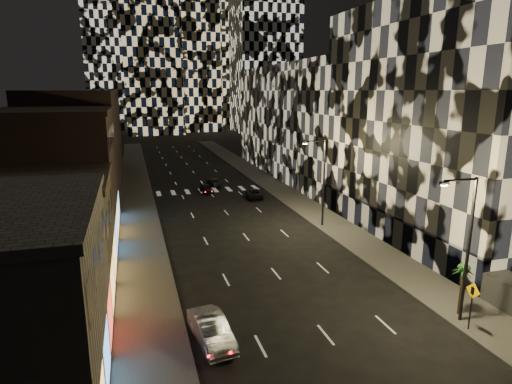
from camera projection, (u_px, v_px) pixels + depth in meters
sidewalk_left at (136, 194)px, 58.73m from camera, size 4.00×120.00×0.15m
sidewalk_right at (274, 186)px, 64.21m from camera, size 4.00×120.00×0.15m
curb_left at (152, 193)px, 59.31m from camera, size 0.20×120.00×0.15m
curb_right at (261, 186)px, 63.63m from camera, size 0.20×120.00×0.15m
retail_tan at (34, 242)px, 28.83m from camera, size 10.00×10.00×8.00m
retail_brown at (58, 178)px, 40.04m from camera, size 10.00×15.00×12.00m
retail_filler_left at (84, 138)px, 64.56m from camera, size 10.00×40.00×14.00m
midrise_right at (461, 123)px, 40.61m from camera, size 16.00×25.00×22.00m
midrise_base at (383, 225)px, 40.70m from camera, size 0.60×25.00×3.00m
midrise_filler_right at (318, 121)px, 71.42m from camera, size 16.00×40.00×18.00m
streetlight_near at (466, 240)px, 25.19m from camera, size 2.55×0.25×9.00m
streetlight_far at (322, 177)px, 43.86m from camera, size 2.55×0.25×9.00m
car_silver_parked at (211, 330)px, 24.16m from camera, size 2.24×4.86×1.54m
car_dark_midlane at (206, 188)px, 59.94m from camera, size 1.76×3.70×1.22m
car_dark_oncoming at (214, 182)px, 64.34m from camera, size 1.69×4.05×1.17m
car_dark_rightlane at (254, 194)px, 56.73m from camera, size 2.51×4.45×1.17m
ped_sign at (472, 298)px, 24.93m from camera, size 0.11×0.99×2.97m
palm_tree at (463, 274)px, 26.53m from camera, size 1.69×1.66×3.31m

